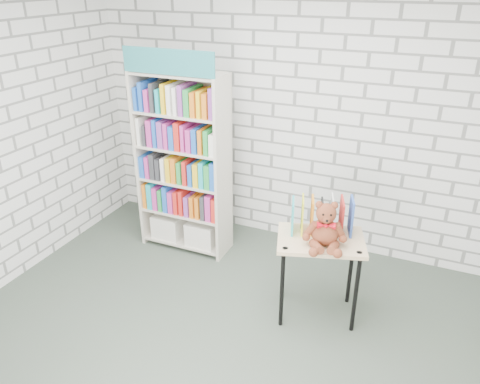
% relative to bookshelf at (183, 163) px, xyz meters
% --- Properties ---
extents(ground, '(4.50, 4.50, 0.00)m').
position_rel_bookshelf_xyz_m(ground, '(0.98, -1.36, -0.99)').
color(ground, '#3C473C').
rests_on(ground, ground).
extents(room_shell, '(4.52, 4.02, 2.81)m').
position_rel_bookshelf_xyz_m(room_shell, '(0.98, -1.36, 0.80)').
color(room_shell, silver).
rests_on(room_shell, ground).
extents(bookshelf, '(0.97, 0.38, 2.17)m').
position_rel_bookshelf_xyz_m(bookshelf, '(0.00, 0.00, 0.00)').
color(bookshelf, beige).
rests_on(bookshelf, ground).
extents(display_table, '(0.84, 0.69, 0.78)m').
position_rel_bookshelf_xyz_m(display_table, '(1.64, -0.58, -0.32)').
color(display_table, tan).
rests_on(display_table, ground).
extents(table_books, '(0.55, 0.36, 0.30)m').
position_rel_bookshelf_xyz_m(table_books, '(1.60, -0.47, -0.06)').
color(table_books, teal).
rests_on(table_books, display_table).
extents(teddy_bear, '(0.35, 0.35, 0.39)m').
position_rel_bookshelf_xyz_m(teddy_bear, '(1.69, -0.68, -0.06)').
color(teddy_bear, brown).
rests_on(teddy_bear, display_table).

